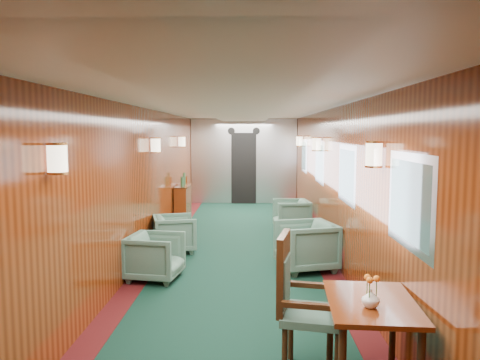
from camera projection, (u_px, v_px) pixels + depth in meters
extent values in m
plane|color=black|center=(238.00, 259.00, 7.47)|extent=(12.00, 12.00, 0.00)
cube|color=silver|center=(238.00, 111.00, 7.24)|extent=(3.00, 12.00, 0.10)
cube|color=silver|center=(238.00, 110.00, 7.23)|extent=(1.20, 12.00, 0.06)
cube|color=#66270D|center=(244.00, 161.00, 13.32)|extent=(3.00, 0.10, 2.40)
cube|color=#66270D|center=(144.00, 184.00, 7.39)|extent=(0.10, 12.00, 2.40)
cube|color=#66270D|center=(334.00, 185.00, 7.32)|extent=(0.10, 12.00, 2.40)
cube|color=#370B0C|center=(154.00, 258.00, 7.50)|extent=(0.30, 12.00, 0.01)
cube|color=#370B0C|center=(323.00, 259.00, 7.44)|extent=(0.30, 12.00, 0.01)
cube|color=silver|center=(244.00, 161.00, 13.24)|extent=(2.98, 0.12, 2.38)
cube|color=black|center=(244.00, 168.00, 13.18)|extent=(0.70, 0.06, 2.00)
cylinder|color=black|center=(231.00, 131.00, 13.09)|extent=(0.20, 0.04, 0.20)
cylinder|color=black|center=(256.00, 131.00, 13.08)|extent=(0.20, 0.04, 0.20)
cube|color=#B0B1B7|center=(409.00, 202.00, 3.81)|extent=(0.02, 1.10, 0.80)
cube|color=#446467|center=(409.00, 202.00, 3.81)|extent=(0.01, 0.96, 0.66)
cube|color=#B0B1B7|center=(347.00, 174.00, 6.30)|extent=(0.02, 1.10, 0.80)
cube|color=#446467|center=(346.00, 174.00, 6.30)|extent=(0.01, 0.96, 0.66)
cube|color=#B0B1B7|center=(320.00, 162.00, 8.79)|extent=(0.02, 1.10, 0.80)
cube|color=#446467|center=(319.00, 162.00, 8.79)|extent=(0.01, 0.96, 0.66)
cube|color=#B0B1B7|center=(304.00, 156.00, 11.27)|extent=(0.02, 1.10, 0.80)
cube|color=#446467|center=(304.00, 156.00, 11.27)|extent=(0.01, 0.96, 0.66)
cylinder|color=#FFECC6|center=(57.00, 159.00, 3.84)|extent=(0.16, 0.16, 0.24)
cylinder|color=#AC7530|center=(58.00, 173.00, 3.85)|extent=(0.17, 0.17, 0.02)
cylinder|color=#FFECC6|center=(374.00, 154.00, 4.57)|extent=(0.16, 0.16, 0.24)
cylinder|color=#AC7530|center=(374.00, 167.00, 4.59)|extent=(0.17, 0.17, 0.02)
cylinder|color=#FFECC6|center=(156.00, 145.00, 7.82)|extent=(0.16, 0.16, 0.24)
cylinder|color=#AC7530|center=(156.00, 152.00, 7.83)|extent=(0.17, 0.17, 0.02)
cylinder|color=#FFECC6|center=(317.00, 144.00, 8.55)|extent=(0.16, 0.16, 0.24)
cylinder|color=#AC7530|center=(316.00, 151.00, 8.57)|extent=(0.17, 0.17, 0.02)
cylinder|color=#FFECC6|center=(182.00, 142.00, 10.80)|extent=(0.16, 0.16, 0.24)
cylinder|color=#AC7530|center=(182.00, 147.00, 10.82)|extent=(0.17, 0.17, 0.02)
cylinder|color=#FFECC6|center=(299.00, 141.00, 11.54)|extent=(0.16, 0.16, 0.24)
cylinder|color=#AC7530|center=(299.00, 146.00, 11.55)|extent=(0.17, 0.17, 0.02)
cube|color=#66270D|center=(371.00, 303.00, 3.63)|extent=(0.73, 1.00, 0.04)
cylinder|color=#3A1D0D|center=(330.00, 324.00, 4.09)|extent=(0.06, 0.06, 0.68)
cylinder|color=#3A1D0D|center=(393.00, 327.00, 4.04)|extent=(0.06, 0.06, 0.68)
cube|color=#1B4036|center=(313.00, 315.00, 3.88)|extent=(0.59, 0.59, 0.07)
cube|color=#3A1D0D|center=(283.00, 272.00, 3.90)|extent=(0.15, 0.46, 0.65)
cube|color=#1B4036|center=(287.00, 280.00, 3.90)|extent=(0.09, 0.35, 0.39)
cube|color=#3A1D0D|center=(311.00, 306.00, 3.61)|extent=(0.46, 0.15, 0.04)
cube|color=#3A1D0D|center=(316.00, 285.00, 4.10)|extent=(0.46, 0.15, 0.04)
cylinder|color=#3A1D0D|center=(285.00, 355.00, 3.75)|extent=(0.05, 0.05, 0.47)
cylinder|color=#3A1D0D|center=(291.00, 334.00, 4.15)|extent=(0.05, 0.05, 0.47)
cylinder|color=#3A1D0D|center=(338.00, 338.00, 4.06)|extent=(0.05, 0.05, 0.47)
cube|color=#66270D|center=(183.00, 204.00, 10.59)|extent=(0.27, 0.90, 0.81)
cube|color=#3A1D0D|center=(183.00, 186.00, 10.55)|extent=(0.29, 0.92, 0.02)
cylinder|color=#254A2D|center=(182.00, 182.00, 10.32)|extent=(0.07, 0.07, 0.22)
cylinder|color=#254A2D|center=(184.00, 179.00, 10.63)|extent=(0.06, 0.06, 0.28)
cylinder|color=#AC7530|center=(185.00, 180.00, 10.81)|extent=(0.08, 0.08, 0.18)
imported|color=silver|center=(371.00, 298.00, 3.47)|extent=(0.13, 0.13, 0.14)
imported|color=#1B4036|center=(155.00, 257.00, 6.41)|extent=(0.80, 0.78, 0.64)
imported|color=#1B4036|center=(175.00, 233.00, 7.89)|extent=(0.84, 0.83, 0.63)
imported|color=#1B4036|center=(306.00, 246.00, 6.84)|extent=(0.96, 0.95, 0.72)
imported|color=#1B4036|center=(292.00, 215.00, 9.61)|extent=(0.78, 0.77, 0.64)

